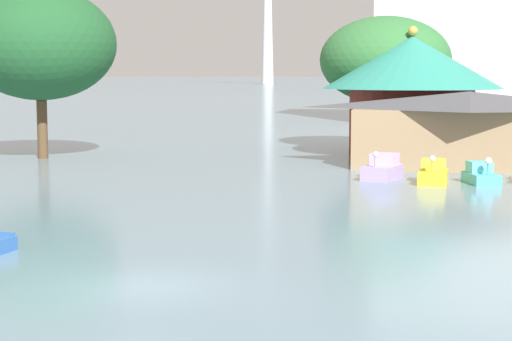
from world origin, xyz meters
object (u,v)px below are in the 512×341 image
at_px(boathouse, 469,128).
at_px(shoreline_tree_tall_left, 40,44).
at_px(green_roof_pavilion, 412,85).
at_px(shoreline_tree_mid, 385,60).
at_px(pedal_boat_cyan, 481,175).
at_px(pedal_boat_yellow, 433,174).
at_px(pedal_boat_lavender, 383,169).

xyz_separation_m(boathouse, shoreline_tree_tall_left, (-28.66, -1.08, 5.39)).
relative_size(green_roof_pavilion, shoreline_tree_mid, 1.25).
distance_m(pedal_boat_cyan, shoreline_tree_mid, 21.05).
distance_m(green_roof_pavilion, shoreline_tree_tall_left, 26.09).
distance_m(pedal_boat_cyan, shoreline_tree_tall_left, 30.98).
height_order(green_roof_pavilion, shoreline_tree_mid, shoreline_tree_mid).
bearing_deg(pedal_boat_cyan, boathouse, 164.04).
bearing_deg(shoreline_tree_mid, green_roof_pavilion, -61.66).
xyz_separation_m(pedal_boat_yellow, boathouse, (1.92, 8.61, 1.95)).
bearing_deg(green_roof_pavilion, shoreline_tree_mid, 118.34).
xyz_separation_m(pedal_boat_cyan, shoreline_tree_mid, (-6.70, 18.92, 6.37)).
height_order(pedal_boat_yellow, green_roof_pavilion, green_roof_pavilion).
relative_size(pedal_boat_yellow, green_roof_pavilion, 0.22).
bearing_deg(pedal_boat_cyan, shoreline_tree_tall_left, -123.66).
bearing_deg(boathouse, pedal_boat_yellow, -102.56).
relative_size(pedal_boat_yellow, shoreline_tree_mid, 0.28).
height_order(pedal_boat_lavender, shoreline_tree_mid, shoreline_tree_mid).
distance_m(pedal_boat_yellow, green_roof_pavilion, 15.99).
xyz_separation_m(pedal_boat_lavender, shoreline_tree_tall_left, (-23.94, 6.42, 7.29)).
xyz_separation_m(pedal_boat_yellow, shoreline_tree_mid, (-4.20, 19.34, 6.32)).
bearing_deg(pedal_boat_yellow, pedal_boat_cyan, 101.36).
height_order(boathouse, shoreline_tree_tall_left, shoreline_tree_tall_left).
relative_size(boathouse, shoreline_tree_mid, 1.49).
xyz_separation_m(pedal_boat_lavender, green_roof_pavilion, (0.82, 14.10, 4.43)).
distance_m(pedal_boat_yellow, shoreline_tree_mid, 20.78).
bearing_deg(shoreline_tree_tall_left, shoreline_tree_mid, 27.64).
distance_m(pedal_boat_lavender, shoreline_tree_mid, 19.32).
relative_size(pedal_boat_yellow, shoreline_tree_tall_left, 0.24).
bearing_deg(boathouse, shoreline_tree_mid, 119.71).
height_order(shoreline_tree_tall_left, shoreline_tree_mid, shoreline_tree_tall_left).
relative_size(pedal_boat_cyan, shoreline_tree_mid, 0.26).
bearing_deg(pedal_boat_lavender, pedal_boat_yellow, 82.68).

